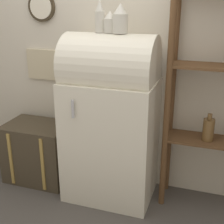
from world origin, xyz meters
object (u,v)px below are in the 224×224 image
vase_left (100,17)px  vase_right (120,19)px  vase_center (110,23)px  refrigerator (111,118)px  suitcase_trunk (39,152)px

vase_left → vase_right: 0.17m
vase_center → vase_right: bearing=-11.4°
refrigerator → vase_left: size_ratio=5.88×
suitcase_trunk → refrigerator: bearing=-1.7°
vase_center → vase_right: size_ratio=0.74×
vase_left → vase_center: bearing=6.6°
vase_center → vase_right: vase_right is taller
refrigerator → vase_left: bearing=178.4°
refrigerator → vase_right: bearing=-4.7°
refrigerator → suitcase_trunk: bearing=178.3°
vase_right → vase_center: bearing=168.6°
vase_left → vase_center: 0.09m
refrigerator → suitcase_trunk: size_ratio=2.36×
refrigerator → vase_right: (0.08, -0.01, 0.83)m
suitcase_trunk → vase_center: size_ratio=3.77×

